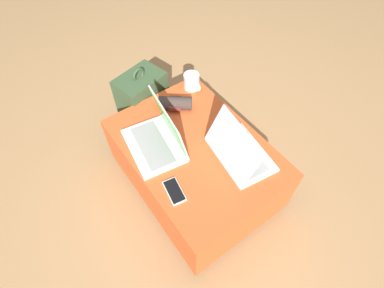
% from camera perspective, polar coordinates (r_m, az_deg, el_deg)
% --- Properties ---
extents(ground_plane, '(14.00, 14.00, 0.00)m').
position_cam_1_polar(ground_plane, '(1.86, 0.52, -7.46)').
color(ground_plane, tan).
extents(ottoman, '(0.89, 0.64, 0.38)m').
position_cam_1_polar(ottoman, '(1.69, 0.56, -4.26)').
color(ottoman, maroon).
rests_on(ottoman, ground_plane).
extents(laptop_near, '(0.37, 0.29, 0.25)m').
position_cam_1_polar(laptop_near, '(1.51, -6.36, 1.17)').
color(laptop_near, silver).
rests_on(laptop_near, ottoman).
extents(laptop_far, '(0.36, 0.27, 0.22)m').
position_cam_1_polar(laptop_far, '(1.48, 8.79, -1.39)').
color(laptop_far, silver).
rests_on(laptop_far, ottoman).
extents(cell_phone, '(0.14, 0.09, 0.01)m').
position_cam_1_polar(cell_phone, '(1.39, -3.40, -8.94)').
color(cell_phone, white).
rests_on(cell_phone, ottoman).
extents(backpack, '(0.31, 0.32, 0.51)m').
position_cam_1_polar(backpack, '(1.99, -9.32, 7.49)').
color(backpack, '#385133').
rests_on(backpack, ground_plane).
extents(wrist_brace, '(0.17, 0.19, 0.08)m').
position_cam_1_polar(wrist_brace, '(1.69, -3.19, 7.78)').
color(wrist_brace, '#3D332D').
rests_on(wrist_brace, ottoman).
extents(coffee_mug, '(0.13, 0.09, 0.09)m').
position_cam_1_polar(coffee_mug, '(1.80, -0.01, 11.79)').
color(coffee_mug, white).
rests_on(coffee_mug, ottoman).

